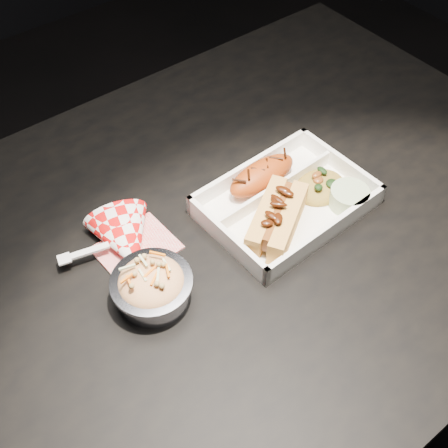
{
  "coord_description": "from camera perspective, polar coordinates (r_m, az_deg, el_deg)",
  "views": [
    {
      "loc": [
        -0.32,
        -0.43,
        1.41
      ],
      "look_at": [
        -0.02,
        -0.04,
        0.81
      ],
      "focal_mm": 45.0,
      "sensor_mm": 36.0,
      "label": 1
    }
  ],
  "objects": [
    {
      "name": "fried_rice_mound",
      "position": [
        0.9,
        9.82,
        4.2
      ],
      "size": [
        0.09,
        0.08,
        0.03
      ],
      "primitive_type": "ellipsoid",
      "rotation": [
        0.0,
        0.0,
        0.04
      ],
      "color": "#AC8932",
      "rests_on": "food_tray"
    },
    {
      "name": "dining_table",
      "position": [
        0.92,
        -0.56,
        -4.26
      ],
      "size": [
        1.2,
        0.8,
        0.75
      ],
      "color": "black",
      "rests_on": "ground"
    },
    {
      "name": "cupcake_liner",
      "position": [
        0.89,
        12.58,
        2.63
      ],
      "size": [
        0.06,
        0.06,
        0.03
      ],
      "primitive_type": "cylinder",
      "color": "#ACC393",
      "rests_on": "food_tray"
    },
    {
      "name": "food_tray",
      "position": [
        0.88,
        6.24,
        2.11
      ],
      "size": [
        0.26,
        0.19,
        0.04
      ],
      "rotation": [
        0.0,
        0.0,
        0.04
      ],
      "color": "white",
      "rests_on": "dining_table"
    },
    {
      "name": "hotdog",
      "position": [
        0.83,
        5.41,
        0.65
      ],
      "size": [
        0.15,
        0.12,
        0.06
      ],
      "rotation": [
        0.0,
        0.0,
        0.56
      ],
      "color": "#E1A34D",
      "rests_on": "food_tray"
    },
    {
      "name": "floor",
      "position": [
        1.53,
        -0.36,
        -19.53
      ],
      "size": [
        4.0,
        4.0,
        0.05
      ],
      "primitive_type": "cube",
      "color": "black",
      "rests_on": "ground"
    },
    {
      "name": "fried_pastry",
      "position": [
        0.89,
        3.88,
        4.95
      ],
      "size": [
        0.13,
        0.06,
        0.04
      ],
      "primitive_type": "ellipsoid",
      "rotation": [
        0.0,
        0.0,
        0.04
      ],
      "color": "#A94110",
      "rests_on": "food_tray"
    },
    {
      "name": "napkin_fork",
      "position": [
        0.83,
        -9.9,
        -1.71
      ],
      "size": [
        0.17,
        0.13,
        0.1
      ],
      "rotation": [
        0.0,
        0.0,
        -0.25
      ],
      "color": "red",
      "rests_on": "dining_table"
    },
    {
      "name": "foil_coleslaw_cup",
      "position": [
        0.76,
        -7.34,
        -6.19
      ],
      "size": [
        0.11,
        0.11,
        0.07
      ],
      "color": "silver",
      "rests_on": "dining_table"
    }
  ]
}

